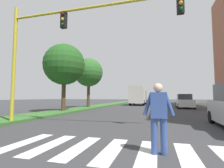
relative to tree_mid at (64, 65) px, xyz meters
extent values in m
plane|color=#38383A|center=(7.90, 14.78, -4.29)|extent=(140.00, 140.00, 0.00)
cube|color=silver|center=(4.30, -9.09, -4.29)|extent=(0.45, 2.20, 0.01)
cube|color=silver|center=(5.20, -9.09, -4.29)|extent=(0.45, 2.20, 0.01)
cube|color=silver|center=(6.10, -9.09, -4.29)|extent=(0.45, 2.20, 0.01)
cube|color=silver|center=(7.00, -9.09, -4.29)|extent=(0.45, 2.20, 0.01)
cube|color=silver|center=(7.90, -9.09, -4.29)|extent=(0.45, 2.20, 0.01)
cube|color=silver|center=(8.80, -9.09, -4.29)|extent=(0.45, 2.20, 0.01)
cube|color=#386B2D|center=(-0.09, 12.78, -4.21)|extent=(2.58, 64.00, 0.15)
cylinder|color=#4C3823|center=(0.00, 0.00, -2.62)|extent=(0.36, 0.36, 3.04)
sphere|color=#23561E|center=(0.00, 0.00, 0.02)|extent=(3.72, 3.72, 3.72)
cylinder|color=#4C3823|center=(-0.16, 5.93, -2.53)|extent=(0.36, 0.36, 3.22)
sphere|color=#2D6628|center=(-0.16, 5.93, 0.14)|extent=(3.54, 3.54, 3.54)
cube|color=#9E9991|center=(16.03, 12.78, -4.21)|extent=(3.00, 64.00, 0.15)
cylinder|color=gold|center=(0.90, -6.33, -1.14)|extent=(0.18, 0.18, 6.00)
cylinder|color=gold|center=(5.74, -6.33, 1.26)|extent=(9.67, 0.12, 0.12)
cube|color=black|center=(3.80, -6.33, 0.81)|extent=(0.28, 0.20, 0.80)
sphere|color=#4C0C0C|center=(3.80, -6.45, 1.07)|extent=(0.16, 0.16, 0.16)
sphere|color=#F2A519|center=(3.80, -6.45, 0.81)|extent=(0.16, 0.16, 0.16)
sphere|color=#0F3F19|center=(3.80, -6.45, 0.55)|extent=(0.16, 0.16, 0.16)
cube|color=black|center=(9.12, -6.33, 0.81)|extent=(0.28, 0.20, 0.80)
sphere|color=#F2A519|center=(9.12, -6.45, 0.81)|extent=(0.16, 0.16, 0.16)
sphere|color=#0F3F19|center=(9.12, -6.45, 0.55)|extent=(0.16, 0.16, 0.16)
cylinder|color=#334C8C|center=(8.29, -9.11, -3.86)|extent=(0.17, 0.17, 0.85)
cylinder|color=#334C8C|center=(8.07, -9.13, -3.86)|extent=(0.17, 0.17, 0.85)
cube|color=#334C8C|center=(8.18, -9.12, -3.13)|extent=(0.40, 0.27, 0.62)
cylinder|color=#334C8C|center=(8.41, -9.10, -3.10)|extent=(0.27, 0.11, 0.58)
cylinder|color=#334C8C|center=(7.94, -9.13, -3.10)|extent=(0.27, 0.11, 0.58)
sphere|color=beige|center=(8.18, -9.12, -2.71)|extent=(0.23, 0.23, 0.22)
cylinder|color=black|center=(10.83, -3.46, -3.97)|extent=(0.24, 0.65, 0.64)
cube|color=silver|center=(11.31, 9.00, -3.66)|extent=(1.96, 4.52, 0.83)
cube|color=#2D333D|center=(11.32, 9.22, -2.91)|extent=(1.66, 2.06, 0.68)
cylinder|color=black|center=(12.07, 7.19, -3.97)|extent=(0.24, 0.65, 0.64)
cylinder|color=black|center=(10.43, 7.24, -3.97)|extent=(0.24, 0.65, 0.64)
cylinder|color=black|center=(12.19, 10.75, -3.97)|extent=(0.24, 0.65, 0.64)
cylinder|color=black|center=(10.55, 10.81, -3.97)|extent=(0.24, 0.65, 0.64)
cube|color=#474C51|center=(4.92, 17.49, -2.84)|extent=(2.30, 2.00, 2.20)
cube|color=beige|center=(4.92, 14.39, -2.54)|extent=(2.30, 4.20, 2.70)
cylinder|color=black|center=(3.87, 17.49, -3.84)|extent=(0.30, 0.90, 0.90)
cylinder|color=black|center=(5.97, 17.49, -3.84)|extent=(0.30, 0.90, 0.90)
cylinder|color=black|center=(3.87, 13.34, -3.84)|extent=(0.30, 0.90, 0.90)
cylinder|color=black|center=(5.97, 13.34, -3.84)|extent=(0.30, 0.90, 0.90)
camera|label=1|loc=(8.17, -13.33, -2.93)|focal=26.86mm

